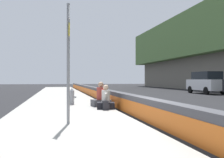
# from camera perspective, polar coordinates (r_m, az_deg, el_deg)

# --- Properties ---
(ground_plane) EXTENTS (160.00, 160.00, 0.00)m
(ground_plane) POSITION_cam_1_polar(r_m,az_deg,el_deg) (8.91, 8.18, -9.59)
(ground_plane) COLOR #232326
(ground_plane) RESTS_ON ground
(sidewalk_strip) EXTENTS (80.00, 4.40, 0.14)m
(sidewalk_strip) POSITION_cam_1_polar(r_m,az_deg,el_deg) (8.38, -9.37, -9.70)
(sidewalk_strip) COLOR #A8A59E
(sidewalk_strip) RESTS_ON ground_plane
(jersey_barrier) EXTENTS (76.00, 0.45, 0.85)m
(jersey_barrier) POSITION_cam_1_polar(r_m,az_deg,el_deg) (8.85, 8.15, -6.88)
(jersey_barrier) COLOR #47474C
(jersey_barrier) RESTS_ON ground_plane
(route_sign_post) EXTENTS (0.44, 0.09, 3.60)m
(route_sign_post) POSITION_cam_1_polar(r_m,az_deg,el_deg) (8.06, -9.33, 5.19)
(route_sign_post) COLOR gray
(route_sign_post) RESTS_ON sidewalk_strip
(fire_hydrant) EXTENTS (0.26, 0.46, 0.88)m
(fire_hydrant) POSITION_cam_1_polar(r_m,az_deg,el_deg) (14.28, -8.59, -3.64)
(fire_hydrant) COLOR gray
(fire_hydrant) RESTS_ON sidewalk_strip
(seated_person_foreground) EXTENTS (0.79, 0.88, 1.09)m
(seated_person_foreground) POSITION_cam_1_polar(r_m,az_deg,el_deg) (12.07, -1.35, -4.80)
(seated_person_foreground) COLOR black
(seated_person_foreground) RESTS_ON sidewalk_strip
(seated_person_middle) EXTENTS (0.85, 0.96, 1.21)m
(seated_person_middle) POSITION_cam_1_polar(r_m,az_deg,el_deg) (13.26, -2.41, -4.21)
(seated_person_middle) COLOR #424247
(seated_person_middle) RESTS_ON sidewalk_strip
(backpack) EXTENTS (0.32, 0.28, 0.40)m
(backpack) POSITION_cam_1_polar(r_m,az_deg,el_deg) (11.64, -1.35, -5.70)
(backpack) COLOR #232328
(backpack) RESTS_ON sidewalk_strip
(parked_car_fourth) EXTENTS (4.82, 2.10, 2.28)m
(parked_car_fourth) POSITION_cam_1_polar(r_m,az_deg,el_deg) (29.03, 19.53, -0.67)
(parked_car_fourth) COLOR silver
(parked_car_fourth) RESTS_ON ground_plane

